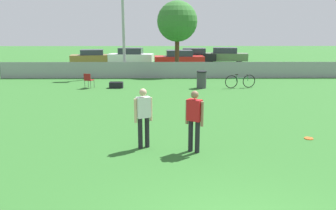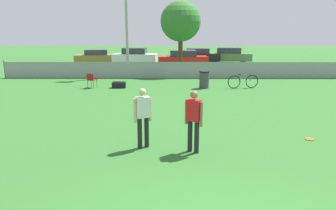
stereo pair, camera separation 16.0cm
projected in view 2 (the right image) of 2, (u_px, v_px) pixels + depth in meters
The scene contains 15 objects.
fence_backline at pixel (185, 70), 22.25m from camera, with size 24.75×0.07×1.21m.
light_pole at pixel (126, 9), 22.46m from camera, with size 0.90×0.36×7.71m.
tree_near_pole at pixel (181, 22), 23.54m from camera, with size 2.91×2.91×5.27m.
player_receiver_white at pixel (143, 114), 9.12m from camera, with size 0.49×0.36×1.71m.
player_thrower_red at pixel (194, 117), 8.78m from camera, with size 0.46×0.39×1.71m.
frisbee_disc at pixel (310, 139), 10.00m from camera, with size 0.27×0.27×0.03m.
folding_chair_sideline at pixel (91, 79), 18.57m from camera, with size 0.54×0.54×0.84m.
bicycle_sideline at pixel (243, 81), 18.53m from camera, with size 1.79×0.47×0.80m.
trash_bin at pixel (204, 80), 18.52m from camera, with size 0.57×0.57×0.97m.
gear_bag_sideline at pixel (119, 85), 18.69m from camera, with size 0.76×0.42×0.37m.
parked_car_tan at pixel (96, 57), 31.46m from camera, with size 4.26×2.29×1.35m.
parked_car_white at pixel (135, 56), 31.46m from camera, with size 4.37×2.06×1.51m.
parked_car_red at pixel (183, 58), 29.48m from camera, with size 4.50×1.94×1.42m.
parked_car_dark at pixel (198, 55), 32.86m from camera, with size 4.50×2.21×1.40m.
parked_car_olive at pixel (229, 55), 32.60m from camera, with size 4.68×2.39×1.46m.
Camera 2 is at (-1.05, -4.22, 3.31)m, focal length 35.00 mm.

